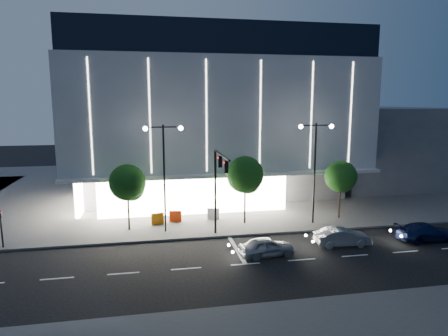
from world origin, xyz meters
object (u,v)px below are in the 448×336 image
street_lamp_west (164,162)px  tree_right (341,178)px  barrier_c (175,216)px  tree_left (128,184)px  barrier_a (158,219)px  ped_signal_far (1,225)px  car_third (426,232)px  barrier_d (213,214)px  street_lamp_east (315,158)px  car_lead (267,247)px  traffic_mast (218,178)px  car_second (342,237)px  tree_mid (245,177)px

street_lamp_west → tree_right: 16.19m
street_lamp_west → barrier_c: size_ratio=8.18×
tree_left → barrier_a: (2.36, 1.06, -3.38)m
ped_signal_far → car_third: size_ratio=0.63×
barrier_d → car_third: bearing=-13.0°
street_lamp_east → barrier_a: size_ratio=8.18×
tree_right → car_lead: size_ratio=1.39×
traffic_mast → barrier_c: traffic_mast is taller
car_second → barrier_a: 15.58m
barrier_a → tree_right: bearing=-19.5°
tree_right → barrier_d: (-11.56, 1.73, -3.23)m
street_lamp_east → car_third: 10.44m
ped_signal_far → tree_right: bearing=5.1°
tree_mid → barrier_d: bearing=145.9°
tree_mid → car_third: bearing=-27.0°
tree_left → tree_mid: (10.00, 0.00, 0.30)m
tree_mid → barrier_a: tree_mid is taller
street_lamp_east → tree_left: size_ratio=1.57×
tree_right → ped_signal_far: bearing=-174.9°
tree_left → barrier_c: size_ratio=5.20×
tree_right → car_lead: (-9.22, -7.39, -3.21)m
traffic_mast → car_third: 16.89m
tree_left → tree_mid: bearing=0.0°
car_lead → barrier_a: (-7.42, 8.45, -0.03)m
street_lamp_east → car_third: (7.05, -5.62, -5.27)m
street_lamp_east → barrier_d: street_lamp_east is taller
tree_mid → barrier_d: tree_mid is taller
traffic_mast → car_lead: bearing=-52.8°
car_second → barrier_a: bearing=63.6°
car_lead → barrier_a: 11.24m
tree_left → barrier_c: tree_left is taller
street_lamp_west → tree_mid: street_lamp_west is taller
ped_signal_far → barrier_a: bearing=17.5°
ped_signal_far → barrier_a: ped_signal_far is taller
street_lamp_west → tree_left: (-2.97, 1.02, -1.92)m
car_third → tree_mid: bearing=62.2°
street_lamp_west → car_third: 21.48m
traffic_mast → tree_mid: size_ratio=1.15×
barrier_d → tree_left: bearing=-151.6°
street_lamp_east → car_third: bearing=-38.5°
street_lamp_west → car_third: (20.05, -5.62, -5.27)m
tree_left → tree_right: (19.00, -0.00, -0.15)m
car_third → ped_signal_far: bearing=81.9°
tree_right → car_second: 7.82m
car_lead → tree_left: bearing=45.9°
traffic_mast → car_lead: 6.37m
street_lamp_west → car_second: (13.03, -5.45, -5.27)m
tree_mid → car_second: size_ratio=1.47×
street_lamp_west → street_lamp_east: (13.00, 0.00, 0.00)m
tree_mid → traffic_mast: bearing=-129.4°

